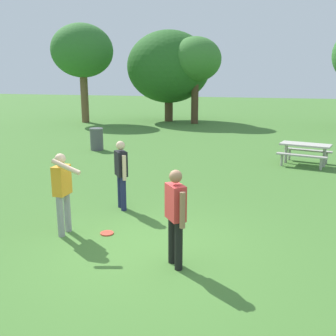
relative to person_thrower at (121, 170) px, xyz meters
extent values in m
plane|color=#447530|center=(1.40, -1.93, -0.94)|extent=(120.00, 120.00, 0.00)
cylinder|color=#1E234C|center=(-0.09, 0.10, -0.53)|extent=(0.13, 0.13, 0.82)
cylinder|color=#1E234C|center=(0.09, -0.10, -0.53)|extent=(0.13, 0.13, 0.82)
cube|color=black|center=(0.00, 0.00, 0.17)|extent=(0.42, 0.43, 0.58)
sphere|color=beige|center=(0.00, 0.00, 0.59)|extent=(0.21, 0.21, 0.21)
cylinder|color=beige|center=(-0.18, 0.19, 0.12)|extent=(0.09, 0.09, 0.58)
cylinder|color=beige|center=(0.18, -0.19, 0.12)|extent=(0.09, 0.09, 0.58)
cylinder|color=black|center=(2.16, -2.37, -0.53)|extent=(0.13, 0.13, 0.82)
cylinder|color=black|center=(1.98, -2.18, -0.53)|extent=(0.13, 0.13, 0.82)
cube|color=#D83838|center=(2.07, -2.27, 0.17)|extent=(0.42, 0.43, 0.58)
sphere|color=#9E7051|center=(2.07, -2.27, 0.59)|extent=(0.21, 0.21, 0.21)
cylinder|color=#9E7051|center=(2.25, -2.47, 0.12)|extent=(0.09, 0.09, 0.58)
cylinder|color=#9E7051|center=(1.90, -2.08, 0.12)|extent=(0.09, 0.09, 0.58)
cylinder|color=gray|center=(-0.44, -1.59, -0.53)|extent=(0.13, 0.13, 0.82)
cylinder|color=gray|center=(-0.43, -1.85, -0.53)|extent=(0.13, 0.13, 0.82)
cube|color=orange|center=(-0.43, -1.72, 0.17)|extent=(0.24, 0.39, 0.58)
sphere|color=beige|center=(-0.43, -1.72, 0.59)|extent=(0.21, 0.21, 0.21)
cylinder|color=beige|center=(-0.45, -1.46, 0.12)|extent=(0.09, 0.09, 0.58)
cylinder|color=beige|center=(-0.15, -1.97, 0.51)|extent=(0.58, 0.12, 0.28)
cylinder|color=#E04733|center=(0.37, -1.46, -0.93)|extent=(0.27, 0.27, 0.03)
cube|color=#B2ADA3|center=(4.16, 6.46, -0.20)|extent=(1.82, 1.09, 0.06)
cube|color=#A49F96|center=(4.04, 5.89, -0.50)|extent=(1.72, 0.60, 0.05)
cube|color=#A49F96|center=(4.28, 7.03, -0.50)|extent=(1.72, 0.60, 0.05)
cylinder|color=#A49F96|center=(3.51, 6.59, -0.59)|extent=(0.11, 0.11, 0.71)
cylinder|color=#A49F96|center=(3.39, 6.03, -0.73)|extent=(0.09, 0.09, 0.41)
cylinder|color=#A49F96|center=(3.63, 7.16, -0.73)|extent=(0.09, 0.09, 0.41)
cylinder|color=#A49F96|center=(4.81, 6.33, -0.59)|extent=(0.11, 0.11, 0.71)
cylinder|color=#A49F96|center=(4.69, 5.76, -0.73)|extent=(0.09, 0.09, 0.41)
cylinder|color=#A49F96|center=(4.93, 6.89, -0.73)|extent=(0.09, 0.09, 0.41)
cylinder|color=#515156|center=(-4.41, 6.61, -0.49)|extent=(0.56, 0.56, 0.90)
cylinder|color=slate|center=(-4.41, 6.61, -0.01)|extent=(0.59, 0.59, 0.06)
cylinder|color=brown|center=(-10.63, 15.97, 0.95)|extent=(0.53, 0.53, 3.78)
ellipsoid|color=#33702D|center=(-10.63, 15.97, 4.02)|extent=(4.27, 4.27, 3.63)
cylinder|color=#4C3823|center=(-5.22, 18.70, 0.18)|extent=(0.60, 0.60, 2.24)
ellipsoid|color=#286023|center=(-5.22, 18.70, 2.95)|extent=(5.98, 5.98, 5.09)
cylinder|color=#4C3823|center=(-3.01, 17.82, 0.74)|extent=(0.50, 0.50, 3.37)
ellipsoid|color=#3D7A33|center=(-3.01, 17.82, 3.40)|extent=(3.51, 3.51, 2.98)
camera|label=1|loc=(3.81, -7.70, 2.08)|focal=40.08mm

